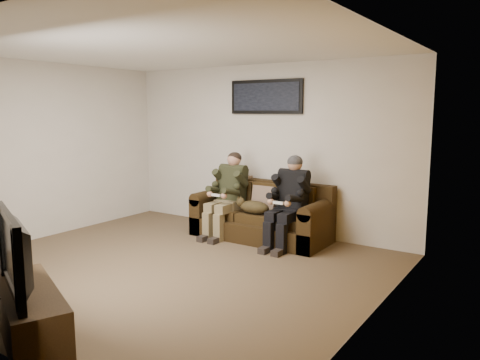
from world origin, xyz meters
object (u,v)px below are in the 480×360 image
Objects in this scene: person_left at (228,190)px; cat at (253,207)px; person_right at (289,196)px; framed_poster at (266,97)px; tv_stand at (30,313)px; sofa at (263,217)px; television at (25,251)px.

person_left reaches higher than cat.
framed_poster is (-0.72, 0.56, 1.40)m from person_right.
cat is 0.53× the size of framed_poster.
framed_poster is 4.58m from tv_stand.
person_left is (-0.52, -0.17, 0.39)m from sofa.
cat is 1.72m from framed_poster.
television is at bearing -82.09° from person_left.
person_left is at bearing 121.34° from television.
framed_poster reaches higher than person_left.
sofa is 1.53× the size of tv_stand.
framed_poster reaches higher than cat.
television is at bearing 0.00° from tv_stand.
person_left is 1.09× the size of television.
cat is (0.49, -0.06, -0.19)m from person_left.
tv_stand is (0.01, -3.54, -0.30)m from cat.
person_left is at bearing -119.71° from framed_poster.
sofa is at bearing 82.55° from cat.
sofa is 1.61× the size of person_left.
television is (0.50, -3.60, 0.05)m from person_left.
person_left is 0.95× the size of tv_stand.
framed_poster is (-0.20, 0.39, 1.79)m from sofa.
person_right reaches higher than television.
sofa is 3.80m from television.
cat reaches higher than tv_stand.
framed_poster reaches higher than person_right.
television reaches higher than cat.
sofa is 1.84m from framed_poster.
cat is 0.50× the size of tv_stand.
television reaches higher than sofa.
tv_stand is (-0.02, -3.77, -0.11)m from sofa.
cat is at bearing -7.29° from person_left.
tv_stand is at bearing -87.53° from framed_poster.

